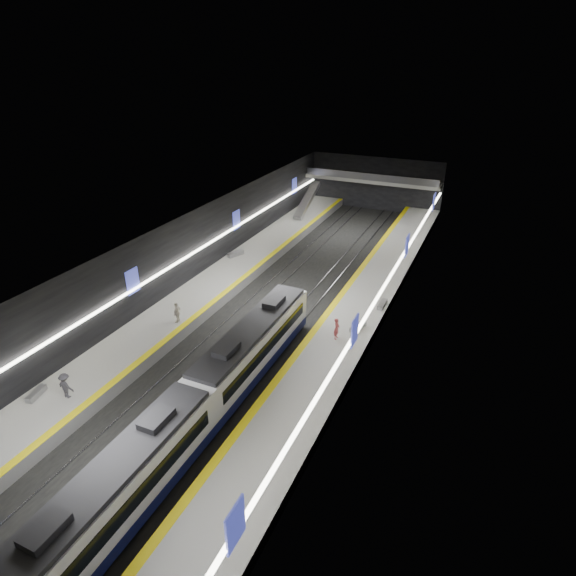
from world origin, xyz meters
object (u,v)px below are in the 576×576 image
at_px(escalator, 307,200).
at_px(bench_left_far, 236,254).
at_px(bench_right_far, 382,304).
at_px(passenger_left_b, 66,386).
at_px(bench_left_near, 36,394).
at_px(passenger_right_a, 337,329).
at_px(train, 198,405).
at_px(passenger_left_a, 177,313).
at_px(bench_right_near, 358,327).

xyz_separation_m(escalator, bench_left_far, (-1.44, -18.25, -1.65)).
bearing_deg(bench_right_far, passenger_left_b, -124.78).
xyz_separation_m(bench_left_near, passenger_right_a, (16.42, 15.41, 0.71)).
distance_m(train, escalator, 44.19).
xyz_separation_m(passenger_left_a, passenger_left_b, (-0.89, -11.45, 0.00)).
xyz_separation_m(bench_left_far, bench_right_near, (17.56, -9.84, -0.03)).
bearing_deg(train, bench_right_far, 70.48).
relative_size(passenger_left_a, passenger_left_b, 1.00).
distance_m(escalator, passenger_left_a, 33.39).
relative_size(escalator, passenger_right_a, 4.34).
distance_m(escalator, bench_right_far, 28.88).
distance_m(bench_left_near, bench_right_near, 24.87).
height_order(train, bench_right_near, train).
distance_m(bench_right_far, passenger_left_a, 18.56).
height_order(bench_right_far, passenger_right_a, passenger_right_a).
distance_m(passenger_left_a, passenger_left_b, 11.48).
bearing_deg(train, passenger_right_a, 69.09).
distance_m(bench_right_near, bench_right_far, 4.88).
bearing_deg(train, bench_left_near, -167.36).
relative_size(bench_right_far, passenger_right_a, 0.96).
xyz_separation_m(bench_right_far, passenger_right_a, (-2.10, -6.93, 0.71)).
distance_m(escalator, passenger_right_a, 33.70).
bearing_deg(passenger_left_b, passenger_left_a, -92.50).
relative_size(train, escalator, 3.76).
xyz_separation_m(train, passenger_right_a, (4.90, 12.82, -0.27)).
bearing_deg(bench_left_far, bench_right_near, -6.74).
xyz_separation_m(escalator, passenger_right_a, (14.90, -30.21, -0.98)).
relative_size(bench_left_near, bench_right_near, 0.94).
xyz_separation_m(train, bench_left_far, (-11.44, 24.79, -0.95)).
bearing_deg(bench_right_far, escalator, 128.78).
distance_m(bench_right_near, passenger_left_a, 15.63).
height_order(train, passenger_left_a, train).
bearing_deg(bench_left_far, escalator, 108.00).
distance_m(escalator, passenger_left_b, 44.81).
xyz_separation_m(train, passenger_left_b, (-9.46, -1.76, -0.25)).
relative_size(escalator, passenger_left_b, 4.21).
distance_m(train, passenger_right_a, 13.73).
distance_m(bench_left_far, passenger_right_a, 20.27).
height_order(escalator, bench_right_far, escalator).
distance_m(bench_left_far, bench_right_far, 19.12).
relative_size(bench_left_near, bench_right_far, 0.96).
bearing_deg(bench_left_far, passenger_left_a, -56.74).
relative_size(escalator, bench_right_near, 4.42).
xyz_separation_m(passenger_right_a, passenger_left_a, (-13.48, -3.14, 0.03)).
height_order(escalator, passenger_left_b, escalator).
xyz_separation_m(bench_left_far, passenger_left_a, (2.86, -15.10, 0.70)).
bearing_deg(bench_right_far, train, -106.87).
height_order(bench_left_near, bench_right_far, bench_right_far).
relative_size(bench_left_far, passenger_left_b, 1.07).
distance_m(train, bench_right_far, 20.98).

